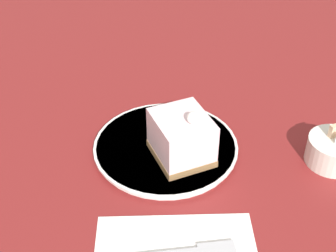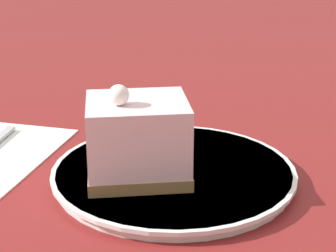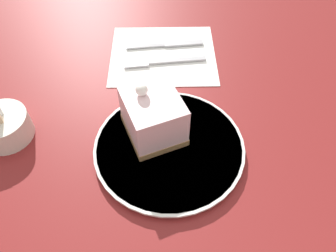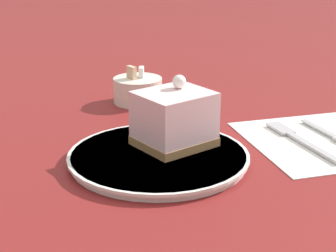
% 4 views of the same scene
% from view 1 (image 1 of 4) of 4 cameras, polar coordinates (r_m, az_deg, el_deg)
% --- Properties ---
extents(ground_plane, '(4.00, 4.00, 0.00)m').
position_cam_1_polar(ground_plane, '(0.79, -1.30, -2.13)').
color(ground_plane, maroon).
extents(plate, '(0.24, 0.24, 0.01)m').
position_cam_1_polar(plate, '(0.78, -0.28, -2.57)').
color(plate, silver).
rests_on(plate, ground_plane).
extents(cake_slice, '(0.11, 0.11, 0.09)m').
position_cam_1_polar(cake_slice, '(0.73, 1.68, -1.40)').
color(cake_slice, olive).
rests_on(cake_slice, plate).
extents(sugar_bowl, '(0.08, 0.08, 0.07)m').
position_cam_1_polar(sugar_bowl, '(0.79, 19.52, -2.83)').
color(sugar_bowl, silver).
rests_on(sugar_bowl, ground_plane).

